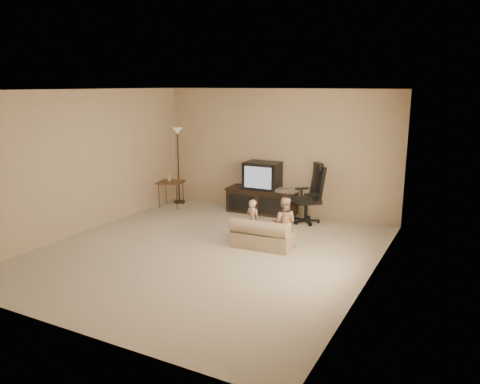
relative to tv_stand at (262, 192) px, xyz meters
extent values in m
plane|color=beige|center=(0.20, -2.49, -0.44)|extent=(5.50, 5.50, 0.00)
plane|color=white|center=(0.20, -2.49, 2.06)|extent=(5.50, 5.50, 0.00)
plane|color=tan|center=(0.20, 0.26, 0.81)|extent=(5.00, 0.00, 5.00)
plane|color=tan|center=(0.20, -5.24, 0.81)|extent=(5.00, 0.00, 5.00)
plane|color=tan|center=(-2.30, -2.49, 0.81)|extent=(0.00, 5.50, 5.50)
plane|color=tan|center=(2.70, -2.49, 0.81)|extent=(0.00, 5.50, 5.50)
cube|color=black|center=(-0.01, 0.00, -0.21)|extent=(1.42, 0.55, 0.45)
cube|color=black|center=(-0.01, 0.00, 0.04)|extent=(1.46, 0.59, 0.04)
cube|color=black|center=(-0.33, -0.27, -0.21)|extent=(0.58, 0.04, 0.34)
cube|color=black|center=(0.33, -0.25, -0.21)|extent=(0.58, 0.04, 0.34)
cube|color=black|center=(-0.01, 0.02, 0.34)|extent=(0.72, 0.53, 0.55)
cube|color=silver|center=(0.00, -0.24, 0.34)|extent=(0.58, 0.03, 0.43)
cube|color=#B9B9BB|center=(0.55, -0.03, 0.09)|extent=(0.41, 0.30, 0.06)
cylinder|color=black|center=(1.04, -0.27, -0.21)|extent=(0.06, 0.06, 0.37)
cube|color=black|center=(1.04, -0.27, 0.00)|extent=(0.65, 0.65, 0.08)
cube|color=black|center=(1.20, -0.12, 0.34)|extent=(0.41, 0.44, 0.65)
cube|color=black|center=(1.20, -0.12, 0.64)|extent=(0.25, 0.27, 0.15)
cube|color=black|center=(0.87, -0.08, 0.18)|extent=(0.24, 0.22, 0.04)
cube|color=black|center=(1.20, -0.45, 0.18)|extent=(0.24, 0.22, 0.04)
cube|color=brown|center=(-1.95, -0.45, 0.10)|extent=(0.61, 0.61, 0.03)
cylinder|color=black|center=(-2.09, -0.69, -0.17)|extent=(0.01, 0.01, 0.55)
cylinder|color=black|center=(-1.71, -0.59, -0.17)|extent=(0.01, 0.01, 0.55)
cylinder|color=black|center=(-2.19, -0.31, -0.17)|extent=(0.01, 0.01, 0.55)
cylinder|color=black|center=(-1.81, -0.21, -0.17)|extent=(0.01, 0.01, 0.55)
cylinder|color=beige|center=(-2.01, -0.43, 0.18)|extent=(0.07, 0.07, 0.14)
cone|color=beige|center=(-2.01, -0.43, 0.28)|extent=(0.06, 0.06, 0.05)
cylinder|color=black|center=(-2.00, -0.08, -0.42)|extent=(0.26, 0.26, 0.03)
cylinder|color=black|center=(-2.00, -0.08, 0.36)|extent=(0.03, 0.03, 1.57)
cone|color=beige|center=(-2.00, -0.08, 1.16)|extent=(0.22, 0.22, 0.15)
cube|color=#9B8769|center=(0.87, -1.86, -0.31)|extent=(1.00, 0.59, 0.25)
cylinder|color=#9B8769|center=(0.88, -2.03, -0.08)|extent=(0.96, 0.30, 0.23)
imported|color=tan|center=(0.64, -1.76, -0.07)|extent=(0.31, 0.26, 0.74)
imported|color=tan|center=(1.18, -1.72, -0.02)|extent=(0.44, 0.31, 0.83)
camera|label=1|loc=(3.89, -8.44, 2.14)|focal=35.00mm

